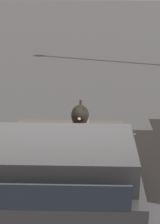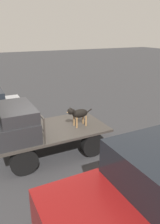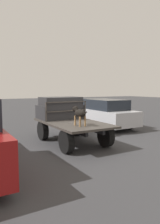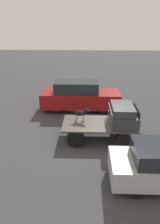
# 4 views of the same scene
# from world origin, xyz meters

# --- Properties ---
(ground_plane) EXTENTS (80.00, 80.00, 0.00)m
(ground_plane) POSITION_xyz_m (0.00, 0.00, 0.00)
(ground_plane) COLOR #38383A
(flatbed_truck) EXTENTS (3.66, 1.98, 0.87)m
(flatbed_truck) POSITION_xyz_m (0.00, 0.00, 0.62)
(flatbed_truck) COLOR black
(flatbed_truck) RESTS_ON ground
(truck_cab) EXTENTS (1.21, 1.86, 0.96)m
(truck_cab) POSITION_xyz_m (1.15, 0.00, 1.32)
(truck_cab) COLOR #28282B
(truck_cab) RESTS_ON flatbed_truck
(truck_headboard) EXTENTS (0.04, 1.86, 0.79)m
(truck_headboard) POSITION_xyz_m (0.50, 0.00, 1.39)
(truck_headboard) COLOR #3D3833
(truck_headboard) RESTS_ON flatbed_truck
(dog) EXTENTS (0.96, 0.29, 0.72)m
(dog) POSITION_xyz_m (-0.90, 0.20, 1.32)
(dog) COLOR #9E7547
(dog) RESTS_ON flatbed_truck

